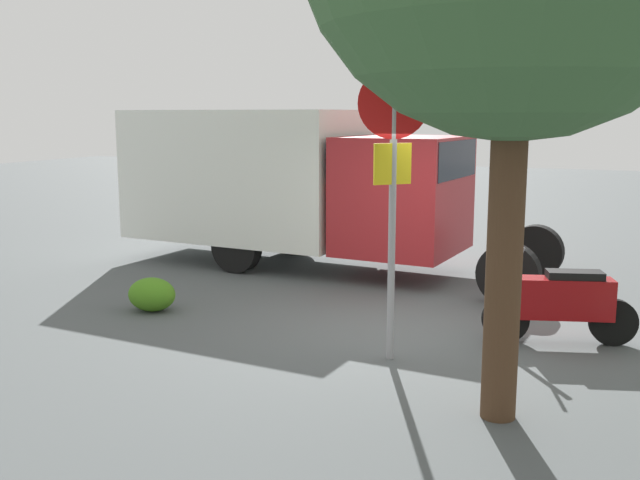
{
  "coord_description": "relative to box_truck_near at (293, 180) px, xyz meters",
  "views": [
    {
      "loc": [
        -2.49,
        8.57,
        2.7
      ],
      "look_at": [
        1.3,
        -0.27,
        1.04
      ],
      "focal_mm": 40.8,
      "sensor_mm": 36.0,
      "label": 1
    }
  ],
  "objects": [
    {
      "name": "stop_sign",
      "position": [
        -3.17,
        4.19,
        0.57
      ],
      "size": [
        0.71,
        0.33,
        3.2
      ],
      "color": "#9E9EA3",
      "rests_on": "ground"
    },
    {
      "name": "ground_plane",
      "position": [
        -3.03,
        3.09,
        -1.56
      ],
      "size": [
        60.0,
        60.0,
        0.0
      ],
      "primitive_type": "plane",
      "color": "#4B5052"
    },
    {
      "name": "shrub_near_sign",
      "position": [
        0.49,
        3.56,
        -1.33
      ],
      "size": [
        0.68,
        0.56,
        0.47
      ],
      "primitive_type": "ellipsoid",
      "color": "#46821C",
      "rests_on": "ground"
    },
    {
      "name": "motorcycle",
      "position": [
        -4.89,
        2.86,
        -1.04
      ],
      "size": [
        1.76,
        0.77,
        1.2
      ],
      "rotation": [
        0.0,
        0.0,
        0.3
      ],
      "color": "black",
      "rests_on": "ground"
    },
    {
      "name": "box_truck_near",
      "position": [
        0.0,
        0.0,
        0.0
      ],
      "size": [
        7.76,
        2.76,
        2.78
      ],
      "rotation": [
        0.0,
        0.0,
        3.06
      ],
      "color": "black",
      "rests_on": "ground"
    }
  ]
}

